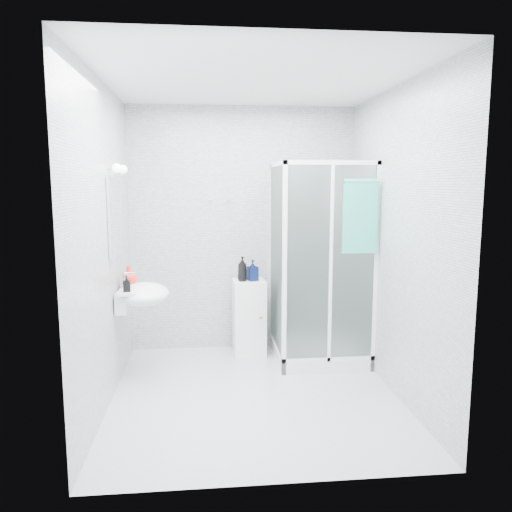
{
  "coord_description": "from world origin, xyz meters",
  "views": [
    {
      "loc": [
        -0.4,
        -4.04,
        1.79
      ],
      "look_at": [
        0.05,
        0.35,
        1.15
      ],
      "focal_mm": 35.0,
      "sensor_mm": 36.0,
      "label": 1
    }
  ],
  "objects": [
    {
      "name": "vanity_lights",
      "position": [
        -1.14,
        0.45,
        1.92
      ],
      "size": [
        0.1,
        0.4,
        0.08
      ],
      "color": "silver",
      "rests_on": "room"
    },
    {
      "name": "shampoo_bottle_b",
      "position": [
        0.08,
        1.02,
        0.9
      ],
      "size": [
        0.12,
        0.13,
        0.22
      ],
      "primitive_type": "imported",
      "rotation": [
        0.0,
        0.0,
        0.32
      ],
      "color": "#0A143F",
      "rests_on": "storage_cabinet"
    },
    {
      "name": "soap_dispenser_black",
      "position": [
        -1.08,
        0.29,
        0.93
      ],
      "size": [
        0.07,
        0.07,
        0.14
      ],
      "primitive_type": "imported",
      "rotation": [
        0.0,
        0.0,
        0.12
      ],
      "color": "black",
      "rests_on": "wall_basin"
    },
    {
      "name": "shower_enclosure",
      "position": [
        0.67,
        0.77,
        0.45
      ],
      "size": [
        0.9,
        0.95,
        2.0
      ],
      "color": "white",
      "rests_on": "ground"
    },
    {
      "name": "shampoo_bottle_a",
      "position": [
        -0.03,
        1.01,
        0.92
      ],
      "size": [
        0.13,
        0.13,
        0.26
      ],
      "primitive_type": "imported",
      "rotation": [
        0.0,
        0.0,
        0.42
      ],
      "color": "black",
      "rests_on": "storage_cabinet"
    },
    {
      "name": "mirror",
      "position": [
        -1.19,
        0.45,
        1.5
      ],
      "size": [
        0.02,
        0.6,
        0.7
      ],
      "primitive_type": "cube",
      "color": "white",
      "rests_on": "room"
    },
    {
      "name": "wall_hooks",
      "position": [
        -0.25,
        1.26,
        1.62
      ],
      "size": [
        0.23,
        0.06,
        0.03
      ],
      "color": "silver",
      "rests_on": "room"
    },
    {
      "name": "wall_basin",
      "position": [
        -0.99,
        0.45,
        0.8
      ],
      "size": [
        0.46,
        0.56,
        0.35
      ],
      "color": "white",
      "rests_on": "ground"
    },
    {
      "name": "room",
      "position": [
        0.0,
        0.0,
        1.3
      ],
      "size": [
        2.4,
        2.6,
        2.6
      ],
      "color": "silver",
      "rests_on": "ground"
    },
    {
      "name": "hand_towel",
      "position": [
        1.0,
        0.36,
        1.51
      ],
      "size": [
        0.32,
        0.05,
        0.67
      ],
      "color": "#30B59C",
      "rests_on": "shower_enclosure"
    },
    {
      "name": "soap_dispenser_orange",
      "position": [
        -1.11,
        0.57,
        0.96
      ],
      "size": [
        0.18,
        0.18,
        0.19
      ],
      "primitive_type": "imported",
      "rotation": [
        0.0,
        0.0,
        -0.3
      ],
      "color": "red",
      "rests_on": "wall_basin"
    },
    {
      "name": "storage_cabinet",
      "position": [
        0.05,
        1.05,
        0.4
      ],
      "size": [
        0.34,
        0.36,
        0.79
      ],
      "rotation": [
        0.0,
        0.0,
        0.04
      ],
      "color": "white",
      "rests_on": "ground"
    }
  ]
}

